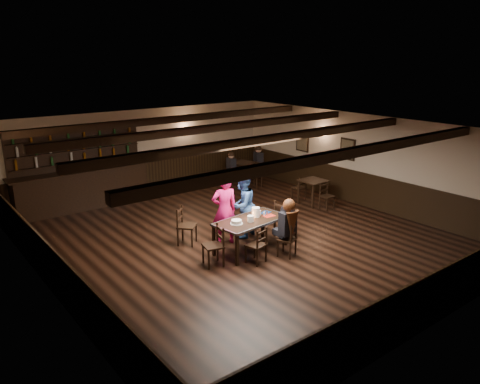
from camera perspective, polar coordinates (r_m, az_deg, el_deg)
ground at (r=11.54m, az=0.07°, el=-5.65°), size 10.00×10.00×0.00m
room_shell at (r=11.04m, az=-0.01°, el=2.84°), size 9.02×10.02×2.71m
dining_table at (r=10.62m, az=1.34°, el=-3.72°), size 1.81×1.06×0.75m
chair_near_left at (r=10.05m, az=2.29°, el=-6.22°), size 0.45×0.44×0.81m
chair_near_right at (r=10.44m, az=6.11°, el=-5.47°), size 0.48×0.47×0.79m
chair_end_left at (r=9.99m, az=-2.90°, el=-6.11°), size 0.48×0.49×0.88m
chair_end_right at (r=11.46m, az=5.27°, el=-3.00°), size 0.44×0.46×0.93m
chair_far_pushed at (r=11.12m, az=-6.89°, el=-3.73°), size 0.58×0.58×0.91m
woman_pink at (r=10.99m, az=-1.91°, el=-2.16°), size 0.71×0.58×1.68m
man_blue at (r=11.37m, az=0.27°, el=-1.63°), size 0.96×0.85×1.63m
seated_person at (r=10.31m, az=5.91°, el=-3.34°), size 0.37×0.56×0.91m
cake at (r=10.32m, az=-0.44°, el=-3.69°), size 0.28×0.28×0.09m
plate_stack_a at (r=10.45m, az=1.30°, el=-3.26°), size 0.15×0.15×0.14m
plate_stack_b at (r=10.75m, az=1.94°, el=-2.45°), size 0.19×0.19×0.22m
tea_light at (r=10.64m, az=1.11°, el=-3.15°), size 0.05×0.05×0.06m
salt_shaker at (r=10.82m, az=2.97°, el=-2.68°), size 0.04×0.04×0.09m
pepper_shaker at (r=10.88m, az=3.29°, el=-2.58°), size 0.04×0.04×0.09m
drink_glass at (r=10.87m, az=2.38°, el=-2.53°), size 0.07×0.07×0.12m
menu_red at (r=10.85m, az=3.56°, el=-2.90°), size 0.28×0.20×0.00m
menu_blue at (r=11.06m, az=3.13°, el=-2.50°), size 0.31×0.26×0.00m
bar_counter at (r=14.33m, az=-18.77°, el=0.95°), size 3.99×0.70×2.20m
back_table_a at (r=14.09m, az=8.89°, el=1.03°), size 0.72×0.72×0.75m
back_table_b at (r=16.17m, az=0.52°, el=3.25°), size 0.95×0.95×0.75m
bg_patron_left at (r=15.81m, az=-1.08°, el=3.61°), size 0.27×0.38×0.72m
bg_patron_right at (r=16.47m, az=2.26°, el=4.29°), size 0.34×0.44×0.81m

